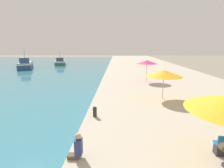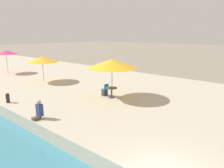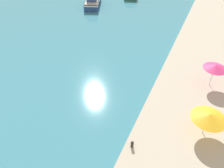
% 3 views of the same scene
% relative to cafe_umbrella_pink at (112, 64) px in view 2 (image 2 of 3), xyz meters
% --- Properties ---
extents(cafe_umbrella_pink, '(3.50, 3.50, 2.77)m').
position_rel_cafe_umbrella_pink_xyz_m(cafe_umbrella_pink, '(0.00, 0.00, 0.00)').
color(cafe_umbrella_pink, '#B7B7B7').
rests_on(cafe_umbrella_pink, quay_promenade).
extents(cafe_umbrella_white, '(2.97, 2.97, 2.40)m').
position_rel_cafe_umbrella_pink_xyz_m(cafe_umbrella_white, '(-0.32, 8.41, -0.32)').
color(cafe_umbrella_white, '#B7B7B7').
rests_on(cafe_umbrella_white, quay_promenade).
extents(cafe_umbrella_striped, '(2.48, 2.48, 2.62)m').
position_rel_cafe_umbrella_pink_xyz_m(cafe_umbrella_striped, '(-0.50, 15.63, -0.06)').
color(cafe_umbrella_striped, '#B7B7B7').
rests_on(cafe_umbrella_striped, quay_promenade).
extents(cafe_table, '(0.80, 0.80, 0.74)m').
position_rel_cafe_umbrella_pink_xyz_m(cafe_table, '(-0.05, 0.00, -1.93)').
color(cafe_table, '#333338').
rests_on(cafe_table, quay_promenade).
extents(cafe_chair_left, '(0.44, 0.47, 0.91)m').
position_rel_cafe_umbrella_pink_xyz_m(cafe_chair_left, '(0.02, 0.72, -2.14)').
color(cafe_chair_left, '#2D2D33').
rests_on(cafe_chair_left, quay_promenade).
extents(person_at_quay, '(0.57, 0.36, 1.05)m').
position_rel_cafe_umbrella_pink_xyz_m(person_at_quay, '(-5.62, 0.33, -1.99)').
color(person_at_quay, brown).
rests_on(person_at_quay, quay_promenade).
extents(mooring_bollard, '(0.26, 0.26, 0.65)m').
position_rel_cafe_umbrella_pink_xyz_m(mooring_bollard, '(-5.47, 4.46, -2.11)').
color(mooring_bollard, '#2D2823').
rests_on(mooring_bollard, quay_promenade).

